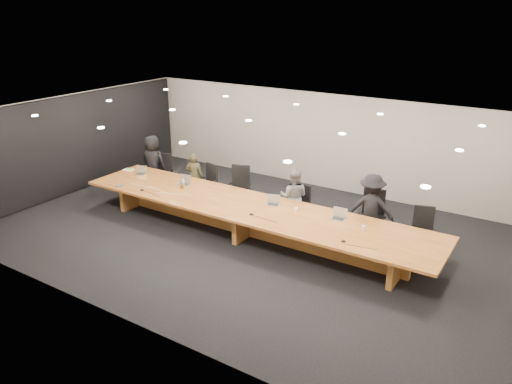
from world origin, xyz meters
TOP-DOWN VIEW (x-y plane):
  - ground at (0.00, 0.00)m, footprint 12.00×12.00m
  - back_wall at (0.00, 4.00)m, footprint 12.00×0.02m
  - left_wall_panel at (-5.94, 0.00)m, footprint 0.08×7.84m
  - conference_table at (0.00, 0.00)m, footprint 9.00×1.80m
  - chair_far_left at (-3.84, 1.24)m, footprint 0.69×0.69m
  - chair_left at (-2.22, 1.23)m, footprint 0.63×0.63m
  - chair_mid_left at (-1.14, 1.22)m, footprint 0.75×0.75m
  - chair_mid_right at (0.62, 1.27)m, footprint 0.63×0.63m
  - chair_right at (2.53, 1.29)m, footprint 0.76×0.76m
  - chair_far_right at (3.68, 1.28)m, footprint 0.67×0.67m
  - person_a at (-4.14, 1.18)m, footprint 0.86×0.64m
  - person_b at (-2.56, 1.14)m, footprint 0.57×0.48m
  - person_c at (0.56, 1.16)m, footprint 0.82×0.71m
  - person_d at (2.50, 1.26)m, footprint 1.15×0.82m
  - laptop_a at (-3.79, 0.30)m, footprint 0.34×0.30m
  - laptop_b at (-2.23, 0.27)m, footprint 0.36×0.28m
  - laptop_d at (0.44, 0.33)m, footprint 0.36×0.30m
  - laptop_e at (2.07, 0.39)m, footprint 0.33×0.25m
  - water_bottle at (-2.09, 0.12)m, footprint 0.09×0.09m
  - amber_mug at (-2.08, 0.06)m, footprint 0.10×0.10m
  - paper_cup_near at (1.07, 0.32)m, footprint 0.07×0.07m
  - paper_cup_far at (2.72, 0.20)m, footprint 0.09×0.09m
  - notepad at (-4.35, 0.41)m, footprint 0.30×0.25m
  - lime_gadget at (-4.34, 0.42)m, footprint 0.17×0.13m
  - av_box at (-3.54, -0.69)m, footprint 0.20×0.17m
  - mic_left at (-2.85, -0.58)m, footprint 0.14×0.14m
  - mic_center at (0.32, -0.40)m, footprint 0.15×0.15m
  - mic_right at (2.60, -0.55)m, footprint 0.14×0.14m

SIDE VIEW (x-z plane):
  - ground at x=0.00m, z-range 0.00..0.00m
  - chair_mid_right at x=0.62m, z-range 0.00..1.00m
  - conference_table at x=0.00m, z-range 0.15..0.90m
  - chair_left at x=-2.22m, z-range 0.00..1.05m
  - chair_far_right at x=3.68m, z-range 0.00..1.06m
  - chair_far_left at x=-3.84m, z-range 0.00..1.08m
  - chair_mid_left at x=-1.14m, z-range 0.00..1.18m
  - chair_right at x=2.53m, z-range 0.00..1.21m
  - person_b at x=-2.56m, z-range 0.00..1.35m
  - person_c at x=0.56m, z-range 0.00..1.42m
  - notepad at x=-4.35m, z-range 0.75..0.77m
  - mic_right at x=2.60m, z-range 0.75..0.78m
  - av_box at x=-3.54m, z-range 0.75..0.78m
  - mic_center at x=0.32m, z-range 0.75..0.78m
  - mic_left at x=-2.85m, z-range 0.75..0.78m
  - lime_gadget at x=-4.34m, z-range 0.77..0.79m
  - paper_cup_near at x=1.07m, z-range 0.75..0.83m
  - paper_cup_far at x=2.72m, z-range 0.75..0.83m
  - person_a at x=-4.14m, z-range 0.00..1.61m
  - amber_mug at x=-2.08m, z-range 0.75..0.86m
  - person_d at x=2.50m, z-range 0.00..1.62m
  - water_bottle at x=-2.09m, z-range 0.75..0.97m
  - laptop_a at x=-3.79m, z-range 0.75..0.98m
  - laptop_d at x=0.44m, z-range 0.75..0.99m
  - laptop_e at x=2.07m, z-range 0.75..1.00m
  - laptop_b at x=-2.23m, z-range 0.75..1.01m
  - left_wall_panel at x=-5.94m, z-range 0.00..2.74m
  - back_wall at x=0.00m, z-range 0.00..2.80m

